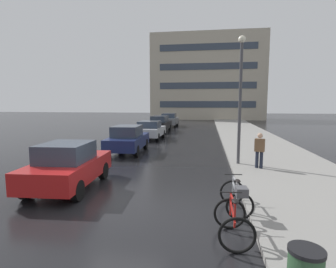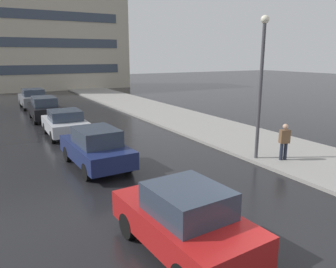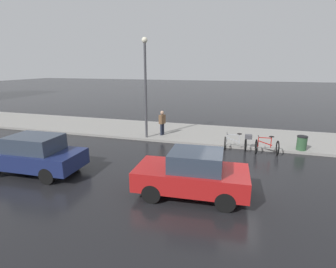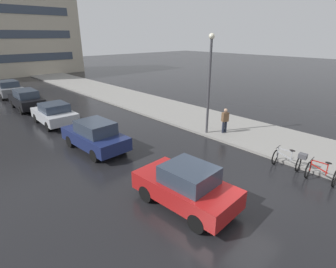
{
  "view_description": "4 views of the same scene",
  "coord_description": "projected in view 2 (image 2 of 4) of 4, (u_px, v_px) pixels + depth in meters",
  "views": [
    {
      "loc": [
        2.51,
        -7.01,
        2.95
      ],
      "look_at": [
        0.77,
        4.5,
        1.56
      ],
      "focal_mm": 28.0,
      "sensor_mm": 36.0,
      "label": 1
    },
    {
      "loc": [
        -5.82,
        -4.46,
        4.38
      ],
      "look_at": [
        -0.52,
        4.98,
        1.78
      ],
      "focal_mm": 35.0,
      "sensor_mm": 36.0,
      "label": 2
    },
    {
      "loc": [
        -10.37,
        -0.4,
        4.36
      ],
      "look_at": [
        0.05,
        2.76,
        1.51
      ],
      "focal_mm": 28.0,
      "sensor_mm": 36.0,
      "label": 3
    },
    {
      "loc": [
        -8.14,
        -4.23,
        5.81
      ],
      "look_at": [
        -0.52,
        3.98,
        1.55
      ],
      "focal_mm": 28.0,
      "sensor_mm": 36.0,
      "label": 4
    }
  ],
  "objects": [
    {
      "name": "ground_plane",
      "position": [
        293.0,
        250.0,
        7.58
      ],
      "size": [
        140.0,
        140.0,
        0.0
      ],
      "primitive_type": "plane",
      "color": "black"
    },
    {
      "name": "sidewalk_kerb",
      "position": [
        224.0,
        132.0,
        18.89
      ],
      "size": [
        4.8,
        60.0,
        0.14
      ],
      "primitive_type": "cube",
      "color": "gray",
      "rests_on": "ground"
    },
    {
      "name": "car_red",
      "position": [
        184.0,
        219.0,
        7.36
      ],
      "size": [
        2.05,
        3.9,
        1.6
      ],
      "color": "#AD1919",
      "rests_on": "ground"
    },
    {
      "name": "car_navy",
      "position": [
        96.0,
        148.0,
        13.05
      ],
      "size": [
        1.97,
        4.21,
        1.61
      ],
      "color": "navy",
      "rests_on": "ground"
    },
    {
      "name": "car_silver",
      "position": [
        65.0,
        123.0,
        18.02
      ],
      "size": [
        2.01,
        3.88,
        1.48
      ],
      "color": "#B2B5BA",
      "rests_on": "ground"
    },
    {
      "name": "car_black",
      "position": [
        44.0,
        108.0,
        22.58
      ],
      "size": [
        1.85,
        4.43,
        1.63
      ],
      "color": "black",
      "rests_on": "ground"
    },
    {
      "name": "car_grey",
      "position": [
        33.0,
        98.0,
        27.77
      ],
      "size": [
        2.0,
        4.07,
        1.63
      ],
      "color": "slate",
      "rests_on": "ground"
    },
    {
      "name": "pedestrian",
      "position": [
        284.0,
        141.0,
        13.48
      ],
      "size": [
        0.46,
        0.36,
        1.67
      ],
      "color": "#1E2333",
      "rests_on": "ground"
    },
    {
      "name": "streetlamp",
      "position": [
        261.0,
        78.0,
        13.13
      ],
      "size": [
        0.33,
        0.33,
        5.9
      ],
      "color": "#424247",
      "rests_on": "ground"
    },
    {
      "name": "building_facade_main",
      "position": [
        47.0,
        31.0,
        42.76
      ],
      "size": [
        19.83,
        7.55,
        14.93
      ],
      "color": "#B2A893",
      "rests_on": "ground"
    }
  ]
}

